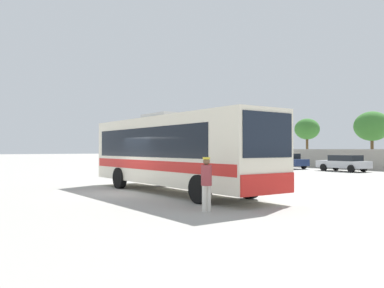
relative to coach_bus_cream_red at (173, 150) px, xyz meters
name	(u,v)px	position (x,y,z in m)	size (l,w,h in m)	color
ground_plane	(283,183)	(-1.01, 8.09, -1.93)	(300.00, 300.00, 0.00)	#A3A099
coach_bus_cream_red	(173,150)	(0.00, 0.00, 0.00)	(11.59, 3.03, 3.62)	silver
attendant_by_bus_door	(206,181)	(5.33, -1.93, -0.96)	(0.36, 0.36, 1.71)	silver
vendor_umbrella_near_gate_blue	(148,152)	(-8.88, 3.22, -0.19)	(2.60, 2.60, 2.12)	gray
parked_car_leftmost_dark_blue	(288,161)	(-12.53, 20.80, -1.13)	(4.18, 2.19, 1.52)	navy
parked_car_second_silver	(344,163)	(-6.35, 21.25, -1.17)	(4.53, 2.02, 1.44)	#B7BABF
roadside_tree_left	(307,129)	(-19.51, 31.91, 2.64)	(3.23, 3.23, 5.98)	brown
roadside_tree_midleft	(372,126)	(-9.02, 29.77, 2.45)	(3.68, 3.68, 5.97)	brown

